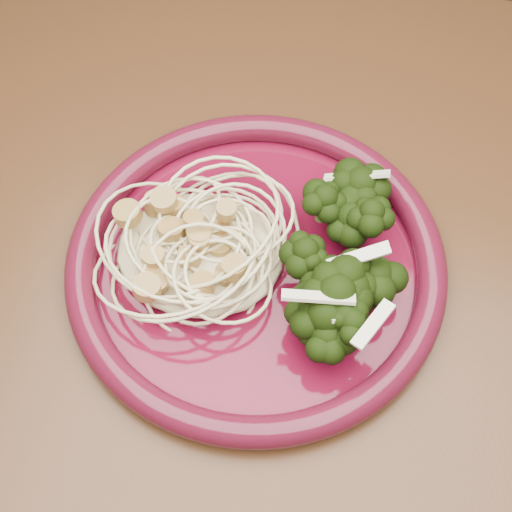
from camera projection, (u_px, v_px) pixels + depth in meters
name	position (u px, v px, depth m)	size (l,w,h in m)	color
dining_table	(156.00, 333.00, 0.64)	(1.20, 0.80, 0.75)	#472814
dinner_plate	(256.00, 262.00, 0.55)	(0.31, 0.31, 0.02)	#52081C
spaghetti_pile	(199.00, 247.00, 0.55)	(0.13, 0.11, 0.03)	beige
scallop_cluster	(196.00, 222.00, 0.52)	(0.12, 0.12, 0.04)	#B28C48
broccoli_pile	(328.00, 257.00, 0.53)	(0.09, 0.15, 0.05)	black
onion_garnish	(332.00, 234.00, 0.50)	(0.06, 0.10, 0.05)	beige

